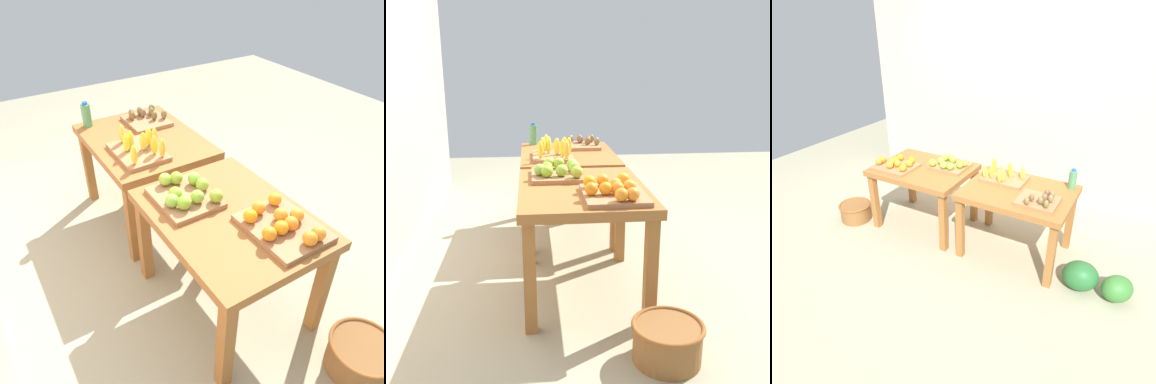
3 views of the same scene
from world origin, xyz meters
TOP-DOWN VIEW (x-y plane):
  - ground_plane at (0.00, 0.00)m, footprint 8.00×8.00m
  - display_table_left at (-0.56, 0.00)m, footprint 1.04×0.80m
  - display_table_right at (0.56, 0.00)m, footprint 1.04×0.80m
  - orange_bin at (-0.82, -0.15)m, footprint 0.45×0.37m
  - apple_bin at (-0.31, 0.14)m, footprint 0.42×0.35m
  - banana_crate at (0.34, 0.13)m, footprint 0.44×0.33m
  - kiwi_bin at (0.81, -0.15)m, footprint 0.36×0.33m
  - water_bottle at (0.99, 0.29)m, footprint 0.07×0.07m
  - watermelon_pile at (1.41, -0.22)m, footprint 0.68×0.36m
  - wicker_basket at (-1.35, -0.35)m, footprint 0.37×0.37m

SIDE VIEW (x-z plane):
  - ground_plane at x=0.00m, z-range 0.00..0.00m
  - wicker_basket at x=-1.35m, z-range 0.01..0.22m
  - watermelon_pile at x=1.41m, z-range -0.01..0.27m
  - display_table_left at x=-0.56m, z-range 0.26..0.98m
  - display_table_right at x=0.56m, z-range 0.26..0.98m
  - kiwi_bin at x=0.81m, z-range 0.70..0.80m
  - orange_bin at x=-0.82m, z-range 0.71..0.82m
  - apple_bin at x=-0.31m, z-range 0.71..0.82m
  - banana_crate at x=0.34m, z-range 0.69..0.86m
  - water_bottle at x=0.99m, z-range 0.71..0.92m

